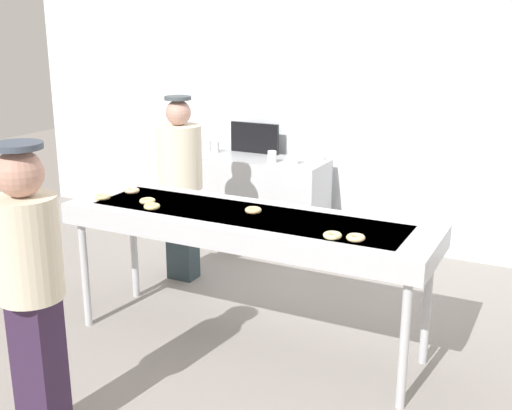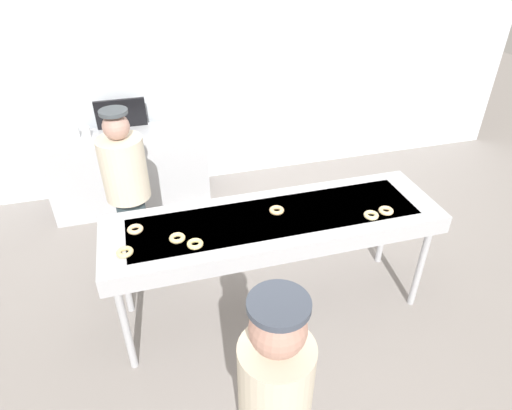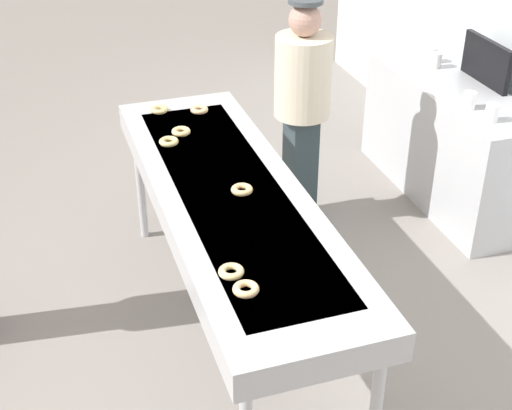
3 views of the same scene
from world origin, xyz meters
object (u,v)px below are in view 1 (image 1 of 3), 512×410
object	(u,v)px
worker_baker	(180,176)
paper_cup_1	(294,158)
plain_donut_2	(132,191)
paper_cup_4	(215,147)
menu_display	(255,138)
plain_donut_3	(103,197)
plain_donut_6	(152,206)
paper_cup_2	(207,146)
paper_cup_3	(272,157)
customer_waiting	(30,279)
plain_donut_0	(332,235)
plain_donut_5	(356,238)
plain_donut_4	(253,210)
fryer_conveyor	(245,225)
plain_donut_1	(147,201)
prep_counter	(245,198)
paper_cup_0	(320,154)

from	to	relation	value
worker_baker	paper_cup_1	bearing A→B (deg)	-127.78
plain_donut_2	paper_cup_4	world-z (taller)	paper_cup_4
worker_baker	menu_display	bearing A→B (deg)	-98.82
plain_donut_3	menu_display	size ratio (longest dim) A/B	0.21
plain_donut_6	worker_baker	world-z (taller)	worker_baker
plain_donut_6	paper_cup_2	distance (m)	2.43
paper_cup_1	paper_cup_3	xyz separation A→B (m)	(-0.22, -0.03, 0.00)
customer_waiting	paper_cup_1	xyz separation A→B (m)	(-0.00, 3.35, -0.01)
plain_donut_6	worker_baker	size ratio (longest dim) A/B	0.07
plain_donut_2	plain_donut_6	size ratio (longest dim) A/B	1.00
plain_donut_0	menu_display	size ratio (longest dim) A/B	0.21
plain_donut_5	customer_waiting	world-z (taller)	customer_waiting
plain_donut_4	plain_donut_2	bearing A→B (deg)	177.53
paper_cup_3	plain_donut_3	bearing A→B (deg)	-101.61
fryer_conveyor	plain_donut_1	distance (m)	0.76
plain_donut_0	prep_counter	bearing A→B (deg)	128.71
paper_cup_0	paper_cup_3	distance (m)	0.50
plain_donut_5	customer_waiting	distance (m)	1.83
paper_cup_2	plain_donut_6	bearing A→B (deg)	-67.85
plain_donut_3	paper_cup_3	size ratio (longest dim) A/B	0.98
fryer_conveyor	prep_counter	xyz separation A→B (m)	(-1.06, 1.99, -0.44)
fryer_conveyor	worker_baker	distance (m)	1.34
plain_donut_6	customer_waiting	size ratio (longest dim) A/B	0.07
plain_donut_0	plain_donut_4	world-z (taller)	same
menu_display	plain_donut_1	bearing A→B (deg)	-82.13
customer_waiting	paper_cup_3	distance (m)	3.33
plain_donut_0	paper_cup_3	xyz separation A→B (m)	(-1.39, 2.06, -0.04)
paper_cup_1	customer_waiting	bearing A→B (deg)	-89.97
plain_donut_2	paper_cup_2	xyz separation A→B (m)	(-0.53, 1.97, -0.04)
plain_donut_1	plain_donut_6	size ratio (longest dim) A/B	1.00
fryer_conveyor	prep_counter	size ratio (longest dim) A/B	1.52
plain_donut_6	paper_cup_0	world-z (taller)	paper_cup_0
paper_cup_0	paper_cup_1	xyz separation A→B (m)	(-0.15, -0.30, 0.00)
fryer_conveyor	paper_cup_0	size ratio (longest dim) A/B	22.28
fryer_conveyor	plain_donut_2	world-z (taller)	plain_donut_2
prep_counter	paper_cup_2	xyz separation A→B (m)	(-0.49, 0.07, 0.50)
paper_cup_1	plain_donut_4	bearing A→B (deg)	-74.67
plain_donut_0	menu_display	xyz separation A→B (m)	(-1.76, 2.42, 0.06)
paper_cup_1	paper_cup_3	distance (m)	0.22
plain_donut_6	menu_display	xyz separation A→B (m)	(-0.43, 2.40, 0.06)
plain_donut_5	paper_cup_2	distance (m)	3.28
plain_donut_6	menu_display	distance (m)	2.44
plain_donut_0	paper_cup_2	world-z (taller)	paper_cup_2
prep_counter	plain_donut_4	bearing A→B (deg)	-60.57
paper_cup_1	menu_display	distance (m)	0.69
plain_donut_4	customer_waiting	xyz separation A→B (m)	(-0.50, -1.52, -0.03)
plain_donut_0	paper_cup_0	bearing A→B (deg)	113.01
plain_donut_2	worker_baker	distance (m)	0.72
paper_cup_2	paper_cup_3	xyz separation A→B (m)	(0.86, -0.20, 0.00)
plain_donut_0	plain_donut_3	distance (m)	1.80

